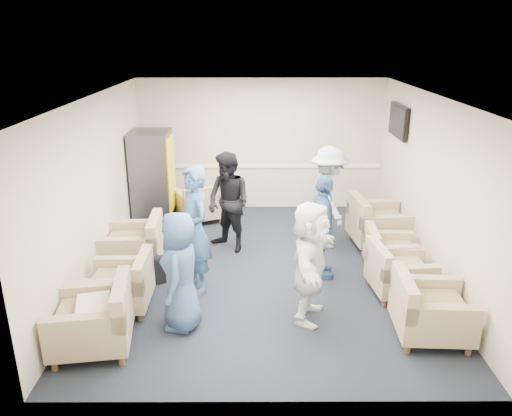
{
  "coord_description": "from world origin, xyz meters",
  "views": [
    {
      "loc": [
        -0.15,
        -7.13,
        3.57
      ],
      "look_at": [
        -0.12,
        0.2,
        0.96
      ],
      "focal_mm": 35.0,
      "sensor_mm": 36.0,
      "label": 1
    }
  ],
  "objects_px": {
    "person_mid_left": "(194,231)",
    "person_mid_right": "(322,227)",
    "armchair_right_far": "(376,225)",
    "armchair_right_near": "(427,312)",
    "person_back_left": "(229,203)",
    "vending_machine": "(153,178)",
    "person_back_right": "(329,198)",
    "armchair_right_midnear": "(396,273)",
    "armchair_right_midfar": "(388,254)",
    "armchair_left_mid": "(123,286)",
    "armchair_corner": "(200,205)",
    "armchair_left_far": "(136,246)",
    "armchair_left_near": "(97,321)",
    "person_front_right": "(310,262)",
    "person_front_left": "(181,271)"
  },
  "relations": [
    {
      "from": "person_mid_left",
      "to": "person_mid_right",
      "type": "xyz_separation_m",
      "value": [
        1.86,
        0.43,
        -0.13
      ]
    },
    {
      "from": "person_mid_left",
      "to": "armchair_right_far",
      "type": "bearing_deg",
      "value": 90.15
    },
    {
      "from": "armchair_right_near",
      "to": "person_back_left",
      "type": "xyz_separation_m",
      "value": [
        -2.53,
        2.63,
        0.51
      ]
    },
    {
      "from": "vending_machine",
      "to": "person_back_right",
      "type": "distance_m",
      "value": 3.41
    },
    {
      "from": "armchair_right_midnear",
      "to": "vending_machine",
      "type": "xyz_separation_m",
      "value": [
        -3.96,
        2.86,
        0.59
      ]
    },
    {
      "from": "armchair_right_midfar",
      "to": "armchair_left_mid",
      "type": "bearing_deg",
      "value": 108.32
    },
    {
      "from": "armchair_right_midnear",
      "to": "armchair_corner",
      "type": "distance_m",
      "value": 4.26
    },
    {
      "from": "armchair_right_midnear",
      "to": "person_mid_right",
      "type": "xyz_separation_m",
      "value": [
        -1.0,
        0.56,
        0.48
      ]
    },
    {
      "from": "armchair_left_far",
      "to": "person_mid_left",
      "type": "bearing_deg",
      "value": 51.26
    },
    {
      "from": "armchair_right_midnear",
      "to": "armchair_left_near",
      "type": "bearing_deg",
      "value": 102.56
    },
    {
      "from": "armchair_right_near",
      "to": "vending_machine",
      "type": "bearing_deg",
      "value": 48.75
    },
    {
      "from": "armchair_right_midnear",
      "to": "armchair_left_far",
      "type": "bearing_deg",
      "value": 71.51
    },
    {
      "from": "vending_machine",
      "to": "person_front_right",
      "type": "xyz_separation_m",
      "value": [
        2.65,
        -3.49,
        -0.1
      ]
    },
    {
      "from": "armchair_left_mid",
      "to": "armchair_right_midnear",
      "type": "xyz_separation_m",
      "value": [
        3.79,
        0.38,
        -0.01
      ]
    },
    {
      "from": "armchair_right_midfar",
      "to": "armchair_corner",
      "type": "height_order",
      "value": "armchair_corner"
    },
    {
      "from": "armchair_right_midfar",
      "to": "armchair_corner",
      "type": "relative_size",
      "value": 0.75
    },
    {
      "from": "armchair_right_midfar",
      "to": "vending_machine",
      "type": "bearing_deg",
      "value": 64.53
    },
    {
      "from": "armchair_corner",
      "to": "person_back_right",
      "type": "xyz_separation_m",
      "value": [
        2.34,
        -1.22,
        0.56
      ]
    },
    {
      "from": "armchair_left_mid",
      "to": "person_back_left",
      "type": "relative_size",
      "value": 0.49
    },
    {
      "from": "armchair_right_far",
      "to": "person_back_right",
      "type": "height_order",
      "value": "person_back_right"
    },
    {
      "from": "vending_machine",
      "to": "person_back_right",
      "type": "height_order",
      "value": "vending_machine"
    },
    {
      "from": "armchair_right_midnear",
      "to": "armchair_right_midfar",
      "type": "bearing_deg",
      "value": -10.73
    },
    {
      "from": "armchair_right_midnear",
      "to": "person_front_left",
      "type": "height_order",
      "value": "person_front_left"
    },
    {
      "from": "armchair_right_midnear",
      "to": "armchair_right_midfar",
      "type": "height_order",
      "value": "armchair_right_midnear"
    },
    {
      "from": "person_back_right",
      "to": "armchair_left_near",
      "type": "bearing_deg",
      "value": 125.31
    },
    {
      "from": "armchair_left_far",
      "to": "person_front_right",
      "type": "relative_size",
      "value": 0.58
    },
    {
      "from": "person_front_left",
      "to": "armchair_right_midfar",
      "type": "bearing_deg",
      "value": 120.63
    },
    {
      "from": "armchair_left_far",
      "to": "person_front_left",
      "type": "bearing_deg",
      "value": 26.64
    },
    {
      "from": "armchair_right_near",
      "to": "person_back_right",
      "type": "distance_m",
      "value": 2.96
    },
    {
      "from": "armchair_right_far",
      "to": "person_mid_right",
      "type": "height_order",
      "value": "person_mid_right"
    },
    {
      "from": "armchair_left_mid",
      "to": "armchair_right_far",
      "type": "relative_size",
      "value": 0.8
    },
    {
      "from": "person_front_left",
      "to": "armchair_left_near",
      "type": "bearing_deg",
      "value": -59.48
    },
    {
      "from": "armchair_left_far",
      "to": "person_back_left",
      "type": "height_order",
      "value": "person_back_left"
    },
    {
      "from": "armchair_left_mid",
      "to": "armchair_left_far",
      "type": "height_order",
      "value": "armchair_left_far"
    },
    {
      "from": "person_front_right",
      "to": "person_back_right",
      "type": "bearing_deg",
      "value": 1.4
    },
    {
      "from": "armchair_left_far",
      "to": "armchair_corner",
      "type": "relative_size",
      "value": 0.87
    },
    {
      "from": "armchair_right_midfar",
      "to": "armchair_right_far",
      "type": "xyz_separation_m",
      "value": [
        0.04,
        1.05,
        0.07
      ]
    },
    {
      "from": "armchair_right_near",
      "to": "person_mid_left",
      "type": "relative_size",
      "value": 0.49
    },
    {
      "from": "armchair_left_mid",
      "to": "armchair_right_midnear",
      "type": "distance_m",
      "value": 3.81
    },
    {
      "from": "vending_machine",
      "to": "armchair_left_far",
      "type": "bearing_deg",
      "value": -87.95
    },
    {
      "from": "person_back_right",
      "to": "person_front_right",
      "type": "bearing_deg",
      "value": 157.99
    },
    {
      "from": "armchair_right_midnear",
      "to": "armchair_left_mid",
      "type": "bearing_deg",
      "value": 89.87
    },
    {
      "from": "armchair_left_near",
      "to": "person_back_right",
      "type": "bearing_deg",
      "value": 125.82
    },
    {
      "from": "armchair_right_midfar",
      "to": "vending_machine",
      "type": "xyz_separation_m",
      "value": [
        -4.02,
        2.19,
        0.6
      ]
    },
    {
      "from": "armchair_right_near",
      "to": "person_back_right",
      "type": "relative_size",
      "value": 0.51
    },
    {
      "from": "armchair_left_near",
      "to": "armchair_right_midnear",
      "type": "distance_m",
      "value": 4.08
    },
    {
      "from": "person_back_left",
      "to": "person_back_right",
      "type": "bearing_deg",
      "value": 47.15
    },
    {
      "from": "armchair_right_near",
      "to": "person_back_left",
      "type": "bearing_deg",
      "value": 46.83
    },
    {
      "from": "person_front_left",
      "to": "person_back_right",
      "type": "bearing_deg",
      "value": 143.39
    },
    {
      "from": "armchair_left_mid",
      "to": "armchair_right_far",
      "type": "distance_m",
      "value": 4.42
    }
  ]
}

